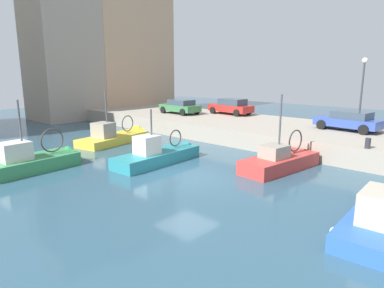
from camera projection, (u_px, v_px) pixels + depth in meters
name	position (u px, v px, depth m)	size (l,w,h in m)	color
water_surface	(187.00, 178.00, 16.66)	(80.00, 80.00, 0.00)	#2D5166
quay_wall	(296.00, 135.00, 24.74)	(9.00, 56.00, 1.20)	#9E9384
fishing_boat_green	(37.00, 167.00, 18.14)	(5.71, 2.42, 4.67)	#388951
fishing_boat_teal	(162.00, 160.00, 19.61)	(6.38, 2.06, 3.90)	teal
fishing_boat_red	(283.00, 167.00, 18.24)	(5.86, 2.43, 4.79)	#BC3833
fishing_boat_yellow	(118.00, 140.00, 25.19)	(6.57, 3.12, 4.74)	gold
parked_car_blue	(349.00, 121.00, 22.86)	(2.29, 4.34, 1.31)	#334C9E
parked_car_green	(180.00, 106.00, 32.06)	(2.15, 4.14, 1.35)	#387547
parked_car_red	(231.00, 106.00, 31.60)	(2.16, 4.37, 1.47)	red
mooring_bollard_mid	(368.00, 143.00, 17.58)	(0.28, 0.28, 0.55)	#2D2D33
quay_streetlamp	(363.00, 82.00, 22.49)	(0.36, 0.36, 4.83)	#38383D
waterfront_building_west_mid	(127.00, 38.00, 41.61)	(10.71, 6.33, 18.29)	tan
waterfront_building_central	(78.00, 39.00, 37.21)	(10.86, 6.53, 17.37)	#A39384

